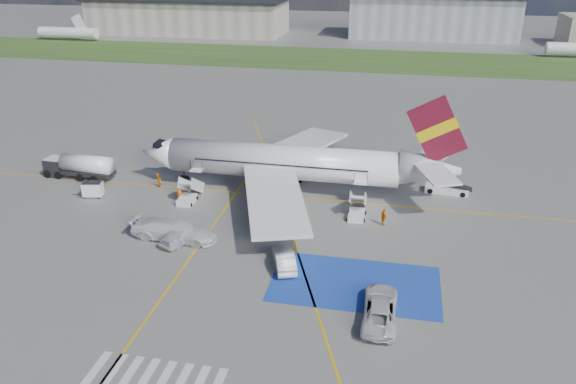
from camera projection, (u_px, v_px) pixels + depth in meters
name	position (u px, v px, depth m)	size (l,w,h in m)	color
ground	(252.00, 248.00, 52.22)	(400.00, 400.00, 0.00)	#60605E
grass_strip	(352.00, 59.00, 137.29)	(400.00, 30.00, 0.01)	#2D4C1E
taxiway_line_main	(279.00, 196.00, 62.96)	(120.00, 0.20, 0.01)	gold
taxiway_line_cross	(158.00, 304.00, 44.17)	(0.20, 60.00, 0.01)	gold
taxiway_line_diag	(279.00, 196.00, 62.96)	(0.20, 60.00, 0.01)	gold
staging_box	(355.00, 284.00, 46.80)	(14.00, 8.00, 0.01)	#1C3EA8
crosswalk	(153.00, 381.00, 36.42)	(9.00, 4.00, 0.01)	silver
terminal_west	(189.00, 16.00, 176.65)	(60.00, 22.00, 10.00)	gray
terminal_centre	(433.00, 17.00, 167.02)	(48.00, 18.00, 12.00)	gray
airliner	(296.00, 163.00, 63.10)	(36.81, 32.95, 11.92)	silver
airstairs_fwd	(188.00, 196.00, 61.49)	(1.90, 5.20, 3.60)	silver
airstairs_aft	(357.00, 211.00, 58.11)	(1.90, 5.20, 3.60)	silver
fuel_tanker	(80.00, 168.00, 67.52)	(8.72, 2.86, 2.93)	black
gpu_cart	(93.00, 190.00, 62.63)	(2.34, 1.75, 1.77)	silver
belt_loader	(447.00, 190.00, 63.71)	(5.23, 2.32, 1.53)	silver
car_silver_a	(181.00, 235.00, 52.99)	(1.81, 4.50, 1.53)	silver
car_silver_b	(284.00, 259.00, 48.92)	(1.65, 4.75, 1.56)	silver
van_white_a	(380.00, 306.00, 42.25)	(2.51, 5.44, 2.04)	silver
van_white_b	(173.00, 227.00, 53.42)	(2.59, 6.38, 2.50)	silver
crew_fwd	(180.00, 194.00, 61.38)	(0.65, 0.43, 1.79)	#DE5A0B
crew_nose	(158.00, 181.00, 64.92)	(0.84, 0.65, 1.72)	orange
crew_aft	(384.00, 217.00, 56.21)	(1.06, 0.44, 1.81)	orange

